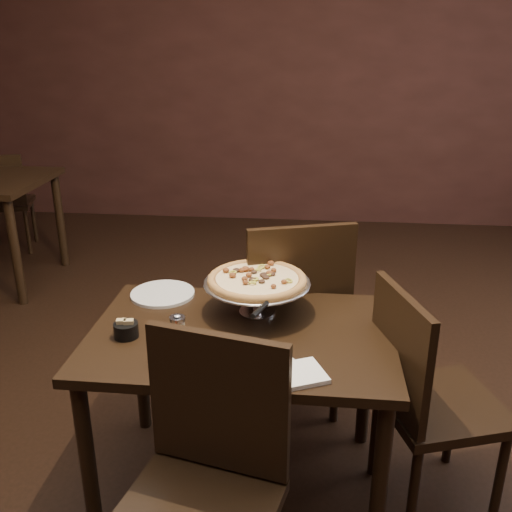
{
  "coord_description": "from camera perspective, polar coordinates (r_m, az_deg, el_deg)",
  "views": [
    {
      "loc": [
        0.27,
        -1.89,
        1.69
      ],
      "look_at": [
        0.09,
        -0.02,
        0.97
      ],
      "focal_mm": 40.0,
      "sensor_mm": 36.0,
      "label": 1
    }
  ],
  "objects": [
    {
      "name": "room",
      "position": [
        1.95,
        -0.6,
        12.52
      ],
      "size": [
        6.04,
        7.04,
        2.84
      ],
      "color": "black",
      "rests_on": "ground"
    },
    {
      "name": "dining_table",
      "position": [
        2.14,
        -1.49,
        -9.73
      ],
      "size": [
        1.11,
        0.74,
        0.69
      ],
      "rotation": [
        0.0,
        0.0,
        -0.01
      ],
      "color": "black",
      "rests_on": "ground"
    },
    {
      "name": "pizza_stand",
      "position": [
        2.17,
        0.11,
        -2.44
      ],
      "size": [
        0.41,
        0.41,
        0.17
      ],
      "color": "silver",
      "rests_on": "dining_table"
    },
    {
      "name": "parmesan_shaker",
      "position": [
        2.05,
        -7.84,
        -7.05
      ],
      "size": [
        0.06,
        0.06,
        0.1
      ],
      "color": "#F4E9BE",
      "rests_on": "dining_table"
    },
    {
      "name": "pepper_flake_shaker",
      "position": [
        1.91,
        -9.2,
        -9.42
      ],
      "size": [
        0.05,
        0.05,
        0.09
      ],
      "color": "maroon",
      "rests_on": "dining_table"
    },
    {
      "name": "packet_caddy",
      "position": [
        2.1,
        -12.88,
        -7.17
      ],
      "size": [
        0.09,
        0.09,
        0.07
      ],
      "rotation": [
        0.0,
        0.0,
        0.19
      ],
      "color": "black",
      "rests_on": "dining_table"
    },
    {
      "name": "napkin_stack",
      "position": [
        1.85,
        4.51,
        -11.65
      ],
      "size": [
        0.19,
        0.19,
        0.02
      ],
      "primitive_type": "cube",
      "rotation": [
        0.0,
        0.0,
        0.42
      ],
      "color": "white",
      "rests_on": "dining_table"
    },
    {
      "name": "plate_left",
      "position": [
        2.4,
        -9.32,
        -3.75
      ],
      "size": [
        0.26,
        0.26,
        0.01
      ],
      "primitive_type": "cylinder",
      "color": "silver",
      "rests_on": "dining_table"
    },
    {
      "name": "plate_near",
      "position": [
        1.85,
        0.7,
        -11.52
      ],
      "size": [
        0.25,
        0.25,
        0.01
      ],
      "primitive_type": "cylinder",
      "color": "silver",
      "rests_on": "dining_table"
    },
    {
      "name": "serving_spatula",
      "position": [
        1.95,
        0.4,
        -5.45
      ],
      "size": [
        0.14,
        0.14,
        0.02
      ],
      "rotation": [
        0.0,
        0.0,
        -0.31
      ],
      "color": "silver",
      "rests_on": "pizza_stand"
    },
    {
      "name": "chair_far",
      "position": [
        2.58,
        3.64,
        -5.57
      ],
      "size": [
        0.57,
        0.57,
        0.98
      ],
      "rotation": [
        0.0,
        0.0,
        3.44
      ],
      "color": "black",
      "rests_on": "ground"
    },
    {
      "name": "chair_near",
      "position": [
        1.75,
        -5.27,
        -21.69
      ],
      "size": [
        0.52,
        0.52,
        0.92
      ],
      "rotation": [
        0.0,
        0.0,
        -0.23
      ],
      "color": "black",
      "rests_on": "ground"
    },
    {
      "name": "chair_side",
      "position": [
        2.2,
        16.53,
        -13.04
      ],
      "size": [
        0.52,
        0.52,
        0.89
      ],
      "rotation": [
        0.0,
        0.0,
        1.88
      ],
      "color": "black",
      "rests_on": "ground"
    },
    {
      "name": "bg_chair_far",
      "position": [
        5.09,
        -23.84,
        5.24
      ],
      "size": [
        0.48,
        0.48,
        0.83
      ],
      "rotation": [
        0.0,
        0.0,
        3.44
      ],
      "color": "black",
      "rests_on": "ground"
    }
  ]
}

